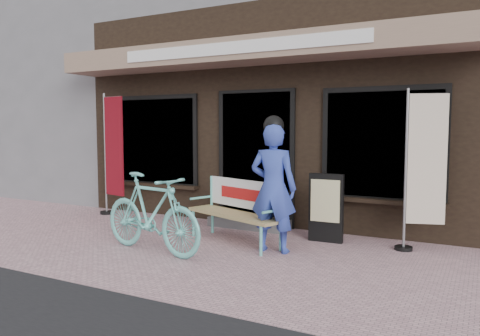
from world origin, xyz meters
The scene contains 9 objects.
ground centered at (0.00, 0.00, 0.00)m, with size 70.00×70.00×0.00m, color #C899A1.
storefront centered at (0.00, 4.96, 2.99)m, with size 7.00×6.77×6.00m.
neighbor_left_near centered at (-8.50, 5.50, 3.20)m, with size 10.00×7.00×6.40m, color slate.
bench centered at (0.30, 0.82, 0.51)m, with size 1.63×0.93×0.86m.
person centered at (0.92, 0.59, 0.86)m, with size 0.64×0.46×1.75m.
bicycle centered at (-0.43, -0.17, 0.51)m, with size 0.48×1.69×1.02m, color #66C8BE.
nobori_red centered at (-2.64, 1.52, 1.14)m, with size 0.66×0.29×2.21m.
nobori_cream centered at (2.60, 1.52, 1.08)m, with size 0.62×0.31×2.09m.
menu_stand centered at (1.37, 1.40, 0.49)m, with size 0.48×0.12×0.96m.
Camera 1 is at (3.32, -4.82, 1.59)m, focal length 35.00 mm.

